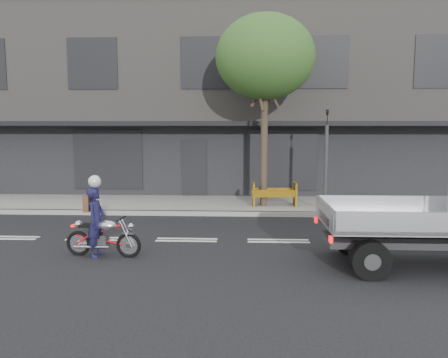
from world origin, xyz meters
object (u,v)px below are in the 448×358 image
motorcycle (103,236)px  construction_barrier (275,195)px  street_tree (265,58)px  traffic_light_pole (326,166)px  rider (96,222)px

motorcycle → construction_barrier: (4.31, 5.43, 0.11)m
street_tree → construction_barrier: street_tree is taller
street_tree → traffic_light_pole: 4.23m
traffic_light_pole → motorcycle: size_ratio=1.94×
traffic_light_pole → rider: (-6.08, -4.84, -0.85)m
traffic_light_pole → rider: bearing=-141.5°
traffic_light_pole → motorcycle: bearing=-140.8°
rider → construction_barrier: 7.03m
motorcycle → construction_barrier: size_ratio=1.15×
street_tree → traffic_light_pole: bearing=-23.0°
traffic_light_pole → construction_barrier: traffic_light_pole is taller
traffic_light_pole → construction_barrier: 2.03m
street_tree → construction_barrier: bearing=-34.5°
traffic_light_pole → motorcycle: traffic_light_pole is taller
traffic_light_pole → rider: size_ratio=2.18×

